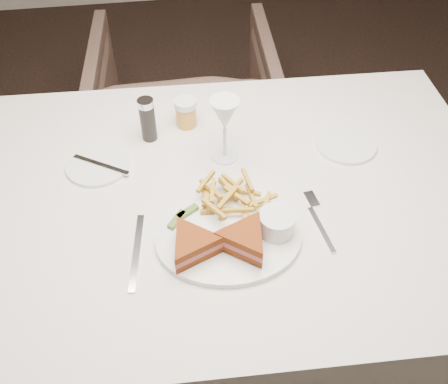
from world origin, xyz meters
The scene contains 4 objects.
ground centered at (0.00, 0.00, 0.00)m, with size 5.00×5.00×0.00m, color black.
table centered at (0.01, -0.13, 0.38)m, with size 1.37×0.91×0.75m, color silver.
chair_far centered at (-0.02, 0.72, 0.36)m, with size 0.71×0.66×0.73m, color #4F3930.
table_setting centered at (0.00, -0.18, 0.79)m, with size 0.80×0.61×0.18m.
Camera 1 is at (-0.11, -0.95, 1.61)m, focal length 40.00 mm.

